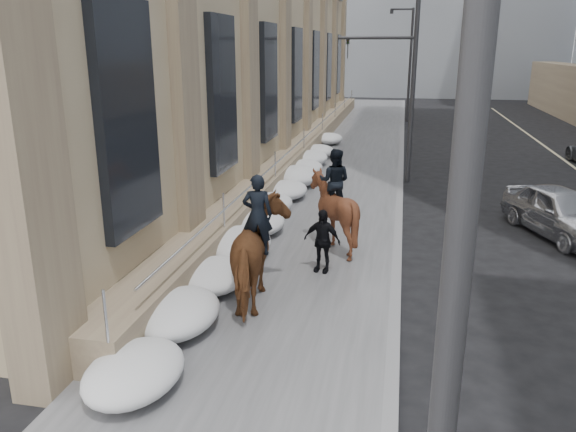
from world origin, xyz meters
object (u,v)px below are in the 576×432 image
object	(u,v)px
mounted_horse_left	(261,251)
pedestrian	(322,241)
mounted_horse_right	(333,208)
car_silver	(561,212)

from	to	relation	value
mounted_horse_left	pedestrian	world-z (taller)	mounted_horse_left
mounted_horse_left	pedestrian	distance (m)	2.23
mounted_horse_left	mounted_horse_right	world-z (taller)	mounted_horse_left
pedestrian	car_silver	size ratio (longest dim) A/B	0.36
mounted_horse_right	mounted_horse_left	bearing A→B (deg)	77.97
mounted_horse_left	pedestrian	size ratio (longest dim) A/B	1.77
mounted_horse_left	pedestrian	bearing A→B (deg)	-126.60
mounted_horse_left	car_silver	size ratio (longest dim) A/B	0.64
mounted_horse_right	car_silver	size ratio (longest dim) A/B	0.63
mounted_horse_left	mounted_horse_right	bearing A→B (deg)	-115.52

